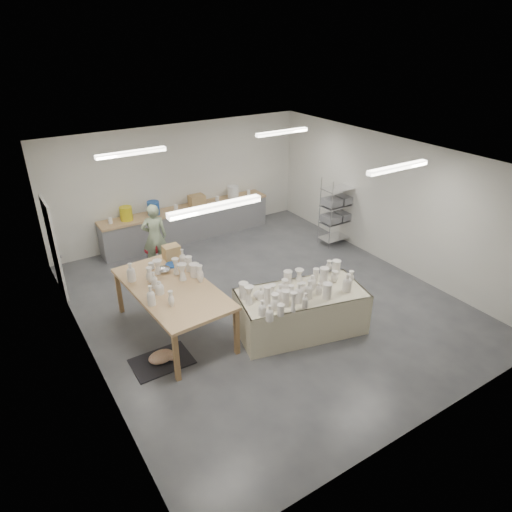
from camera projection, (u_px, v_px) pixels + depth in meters
room at (257, 209)px, 8.65m from camera, size 8.00×8.02×3.00m
back_counter at (188, 222)px, 12.11m from camera, size 4.60×0.60×1.24m
wire_shelf at (338, 210)px, 11.73m from camera, size 0.88×0.48×1.80m
drying_table at (300, 310)px, 8.44m from camera, size 2.52×1.63×1.20m
work_table at (171, 283)px, 8.31m from camera, size 1.45×2.66×1.33m
rug at (162, 361)px, 7.82m from camera, size 1.00×0.70×0.02m
cat at (163, 356)px, 7.77m from camera, size 0.52×0.44×0.19m
potter at (155, 237)px, 10.55m from camera, size 0.65×0.51×1.58m
red_stool at (153, 250)px, 10.96m from camera, size 0.47×0.47×0.36m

